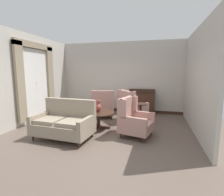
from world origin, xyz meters
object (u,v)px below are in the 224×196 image
side_table (140,112)px  porcelain_vase (98,107)px  settee (64,123)px  armchair_foreground_right (134,120)px  armchair_beside_settee (103,106)px  armchair_near_window (131,108)px  coffee_table (99,115)px  sideboard (141,102)px

side_table → porcelain_vase: bearing=-152.9°
settee → armchair_foreground_right: size_ratio=1.51×
porcelain_vase → armchair_beside_settee: armchair_beside_settee is taller
armchair_near_window → coffee_table: bearing=101.8°
armchair_foreground_right → armchair_beside_settee: size_ratio=0.96×
settee → sideboard: size_ratio=1.47×
coffee_table → armchair_near_window: bearing=52.8°
sideboard → side_table: bearing=-85.6°
armchair_foreground_right → side_table: armchair_foreground_right is taller
porcelain_vase → armchair_near_window: size_ratio=0.32×
porcelain_vase → armchair_near_window: 1.39m
armchair_near_window → sideboard: 1.19m
armchair_foreground_right → armchair_beside_settee: (-1.40, 1.60, -0.00)m
armchair_foreground_right → side_table: 0.96m
armchair_foreground_right → armchair_near_window: armchair_near_window is taller
armchair_near_window → side_table: size_ratio=1.59×
armchair_foreground_right → porcelain_vase: bearing=88.4°
settee → side_table: settee is taller
armchair_foreground_right → armchair_beside_settee: armchair_beside_settee is taller
porcelain_vase → settee: (-0.62, -0.96, -0.27)m
coffee_table → armchair_foreground_right: (1.13, -0.32, 0.00)m
porcelain_vase → settee: 1.18m
settee → armchair_near_window: armchair_near_window is taller
settee → armchair_near_window: 2.52m
porcelain_vase → side_table: bearing=27.1°
settee → armchair_beside_settee: 2.27m
coffee_table → armchair_beside_settee: armchair_beside_settee is taller
settee → armchair_foreground_right: 1.88m
coffee_table → sideboard: size_ratio=0.90×
coffee_table → sideboard: 2.50m
porcelain_vase → settee: size_ratio=0.23×
coffee_table → sideboard: bearing=63.9°
coffee_table → armchair_beside_settee: (-0.27, 1.28, 0.00)m
coffee_table → armchair_foreground_right: 1.17m
armchair_near_window → side_table: (0.39, -0.45, -0.03)m
armchair_near_window → porcelain_vase: bearing=101.2°
side_table → sideboard: sideboard is taller
settee → armchair_foreground_right: bearing=24.0°
armchair_foreground_right → sideboard: (-0.03, 2.57, 0.04)m
coffee_table → armchair_near_window: (0.83, 1.09, 0.02)m
armchair_foreground_right → sideboard: size_ratio=0.98×
coffee_table → porcelain_vase: porcelain_vase is taller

